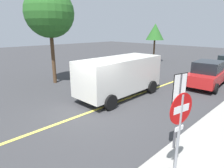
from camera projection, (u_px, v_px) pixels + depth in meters
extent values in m
plane|color=#38383A|center=(95.00, 110.00, 9.09)|extent=(80.00, 80.00, 0.00)
cube|color=#9E9B93|center=(212.00, 161.00, 5.45)|extent=(40.00, 2.50, 0.15)
cube|color=#E0D14C|center=(135.00, 95.00, 11.10)|extent=(28.00, 0.16, 0.01)
cylinder|color=gray|center=(178.00, 140.00, 4.55)|extent=(0.07, 0.07, 2.30)
cylinder|color=red|center=(181.00, 109.00, 4.33)|extent=(0.75, 0.16, 0.76)
cube|color=white|center=(181.00, 109.00, 4.33)|extent=(0.53, 0.13, 0.18)
cube|color=white|center=(179.00, 128.00, 4.47)|extent=(0.28, 0.08, 0.11)
cube|color=#4C4C51|center=(177.00, 115.00, 5.64)|extent=(0.06, 0.06, 2.50)
cube|color=white|center=(179.00, 90.00, 5.43)|extent=(0.49, 0.14, 0.95)
cube|color=black|center=(179.00, 90.00, 5.43)|extent=(0.53, 0.14, 0.99)
cube|color=white|center=(177.00, 110.00, 5.60)|extent=(0.44, 0.13, 0.20)
cube|color=silver|center=(120.00, 74.00, 10.68)|extent=(5.25, 2.13, 1.82)
cube|color=black|center=(91.00, 73.00, 9.14)|extent=(0.21, 1.84, 0.80)
cylinder|color=black|center=(110.00, 102.00, 9.04)|extent=(0.77, 0.28, 0.76)
cylinder|color=black|center=(84.00, 93.00, 10.39)|extent=(0.77, 0.28, 0.76)
cylinder|color=black|center=(152.00, 87.00, 11.48)|extent=(0.77, 0.28, 0.76)
cylinder|color=black|center=(126.00, 81.00, 12.82)|extent=(0.77, 0.28, 0.76)
cylinder|color=black|center=(211.00, 70.00, 16.46)|extent=(0.65, 0.26, 0.64)
cube|color=red|center=(208.00, 76.00, 12.86)|extent=(4.54, 2.12, 0.70)
cube|color=black|center=(208.00, 67.00, 12.51)|extent=(2.24, 1.70, 0.70)
cylinder|color=black|center=(200.00, 76.00, 14.59)|extent=(0.66, 0.28, 0.64)
cylinder|color=black|center=(186.00, 84.00, 12.40)|extent=(0.66, 0.28, 0.64)
cylinder|color=black|center=(215.00, 89.00, 11.32)|extent=(0.66, 0.28, 0.64)
cylinder|color=#513823|center=(53.00, 56.00, 13.31)|extent=(0.25, 0.25, 3.87)
sphere|color=#286023|center=(49.00, 13.00, 12.54)|extent=(3.24, 3.24, 3.24)
cylinder|color=#513823|center=(154.00, 51.00, 22.52)|extent=(0.20, 0.20, 2.57)
cone|color=#286023|center=(155.00, 32.00, 21.92)|extent=(2.05, 2.05, 1.82)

